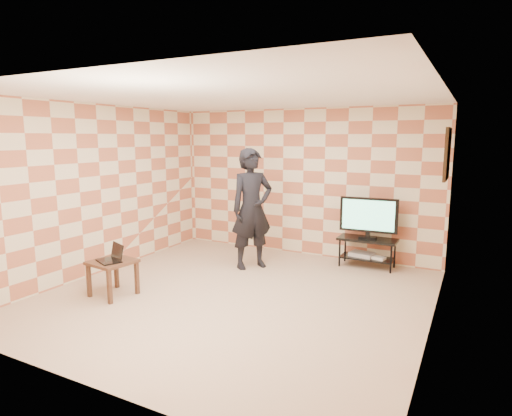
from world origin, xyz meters
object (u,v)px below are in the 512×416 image
object	(u,v)px
person	(252,209)
tv_stand	(367,246)
tv	(369,216)
side_table	(112,267)

from	to	relation	value
person	tv_stand	bearing A→B (deg)	-25.72
tv	side_table	xyz separation A→B (m)	(-2.82, -2.95, -0.47)
tv_stand	person	size ratio (longest dim) A/B	0.48
side_table	person	xyz separation A→B (m)	(1.09, 2.05, 0.59)
side_table	person	bearing A→B (deg)	61.97
tv_stand	tv	bearing A→B (deg)	-93.19
tv_stand	tv	xyz separation A→B (m)	(-0.00, -0.00, 0.52)
person	side_table	bearing A→B (deg)	-171.11
tv_stand	side_table	size ratio (longest dim) A/B	1.59
tv_stand	person	bearing A→B (deg)	-152.64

